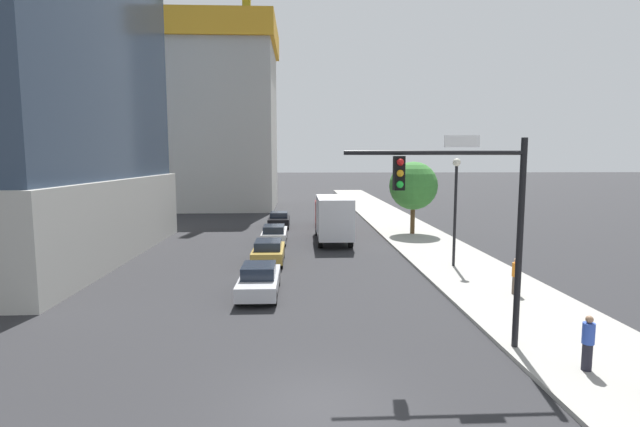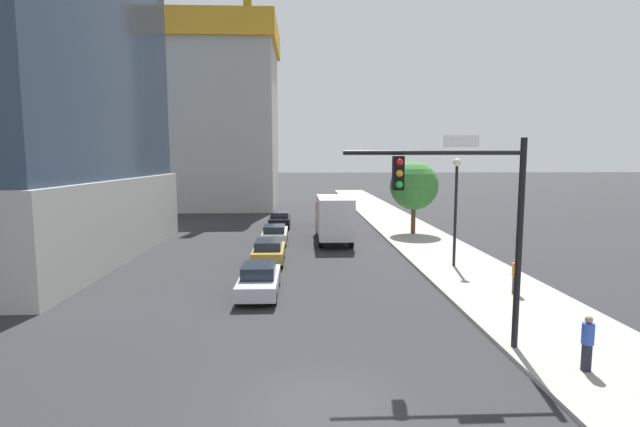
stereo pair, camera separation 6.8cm
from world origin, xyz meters
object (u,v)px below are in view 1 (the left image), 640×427
Objects in this scene: traffic_light_pole at (468,204)px; car_gold at (269,251)px; car_black at (279,220)px; street_lamp at (456,196)px; pedestrian_orange_shirt at (516,276)px; box_truck at (333,217)px; construction_building at (218,107)px; pedestrian_blue_shirt at (588,343)px; car_white at (274,234)px; car_red at (327,218)px; street_tree at (413,186)px; car_silver at (259,280)px.

traffic_light_pole is 15.70m from car_gold.
car_black is at bearing 104.15° from traffic_light_pole.
street_lamp reaches higher than pedestrian_orange_shirt.
car_gold is 0.53× the size of box_truck.
construction_building is 20.01× the size of pedestrian_orange_shirt.
street_lamp is at bearing -61.45° from construction_building.
box_truck reaches higher than pedestrian_blue_shirt.
traffic_light_pole is 0.86× the size of box_truck.
traffic_light_pole is 1.48× the size of car_white.
pedestrian_blue_shirt is (10.12, -21.98, 0.28)m from car_white.
car_red reaches higher than car_gold.
car_white is at bearing -176.35° from box_truck.
pedestrian_orange_shirt is at bearing -62.64° from car_black.
street_tree is 3.60× the size of pedestrian_blue_shirt.
pedestrian_blue_shirt reaches higher than car_silver.
street_lamp reaches higher than car_white.
pedestrian_orange_shirt is (11.57, -0.86, 0.28)m from car_silver.
pedestrian_orange_shirt reaches higher than car_red.
street_lamp is at bearing -54.76° from box_truck.
street_tree is at bearing 56.23° from car_silver.
construction_building reaches higher than street_tree.
car_red is (-2.75, 29.20, -4.08)m from traffic_light_pole.
car_black is at bearing 119.32° from box_truck.
construction_building is 5.65× the size of street_tree.
street_tree is at bearing 15.67° from car_white.
street_tree reaches higher than car_gold.
street_lamp reaches higher than street_tree.
street_lamp is at bearing -70.41° from car_red.
street_tree is 25.28m from pedestrian_blue_shirt.
pedestrian_orange_shirt is at bearing -88.30° from street_tree.
car_black is 4.47m from car_red.
construction_building is at bearing 116.13° from pedestrian_orange_shirt.
pedestrian_blue_shirt is (18.37, -48.08, -11.69)m from construction_building.
construction_building is 7.20× the size of car_white.
car_red is 2.86× the size of pedestrian_blue_shirt.
car_gold is at bearing -90.00° from car_black.
traffic_light_pole is 1.62× the size of car_gold.
car_silver is (-11.05, -16.53, -3.33)m from street_tree.
construction_building is at bearing 114.56° from car_black.
construction_building is 4.17× the size of box_truck.
street_tree is 1.26× the size of car_red.
box_truck reaches higher than car_black.
car_silver is at bearing -155.44° from street_lamp.
car_white is (-11.05, -3.10, -3.33)m from street_tree.
car_gold is at bearing 170.66° from street_lamp.
car_white is at bearing 90.00° from car_silver.
car_white is 1.00× the size of car_silver.
car_white is at bearing -90.00° from car_black.
pedestrian_orange_shirt reaches higher than car_gold.
construction_building is at bearing 107.53° from car_white.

